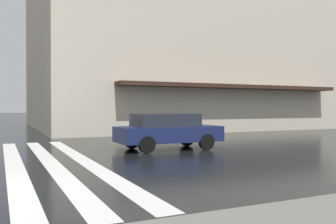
# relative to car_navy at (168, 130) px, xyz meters

# --- Properties ---
(haussmann_block_corner) EXTENTS (20.45, 23.02, 21.77)m
(haussmann_block_corner) POSITION_rel_car_navy_xyz_m (16.62, -7.97, 9.90)
(haussmann_block_corner) COLOR beige
(haussmann_block_corner) RESTS_ON ground_plane
(car_navy) EXTENTS (1.85, 4.10, 1.41)m
(car_navy) POSITION_rel_car_navy_xyz_m (0.00, 0.00, 0.00)
(car_navy) COLOR navy
(car_navy) RESTS_ON ground_plane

